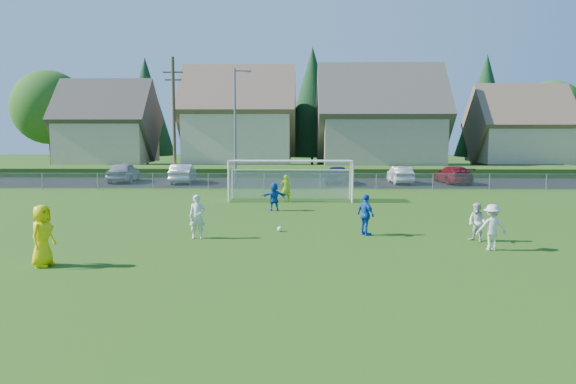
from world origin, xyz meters
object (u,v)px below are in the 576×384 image
soccer_ball (280,229)px  car_b (183,174)px  car_a (124,172)px  soccer_goal (291,174)px  player_white_b (477,222)px  player_blue_b (274,197)px  car_f (400,175)px  referee (42,236)px  player_blue_a (366,215)px  player_white_c (492,227)px  player_white_a (197,217)px  car_g (453,175)px  goalkeeper (286,188)px  car_e (338,175)px

soccer_ball → car_b: size_ratio=0.05×
car_a → soccer_goal: (13.89, -11.69, 0.81)m
player_white_b → player_blue_b: player_blue_b is taller
car_a → car_f: size_ratio=1.15×
car_a → referee: bearing=100.5°
soccer_ball → player_blue_a: size_ratio=0.13×
referee → car_a: (-6.39, 28.48, -0.16)m
player_white_c → referee: bearing=11.5°
player_white_c → player_blue_b: 12.66m
car_a → soccer_goal: bearing=137.8°
car_a → player_white_a: bearing=111.5°
car_a → car_b: 5.05m
player_blue_b → car_g: player_blue_b is taller
car_a → soccer_ball: bearing=119.3°
goalkeeper → car_b: 14.41m
player_blue_b → car_b: 17.41m
goalkeeper → car_e: bearing=-113.2°
player_blue_b → goalkeeper: (0.53, 3.87, 0.05)m
goalkeeper → car_e: (3.83, 11.03, -0.06)m
player_white_a → car_b: player_white_a is taller
referee → car_a: 29.19m
car_a → soccer_goal: size_ratio=0.64×
car_b → player_blue_a: bearing=114.5°
referee → goalkeeper: referee is taller
player_white_c → car_b: (-16.26, 25.07, -0.05)m
referee → player_blue_a: referee is taller
player_white_a → goalkeeper: 12.02m
player_white_c → car_g: player_white_c is taller
player_white_c → car_b: size_ratio=0.35×
goalkeeper → car_e: 11.68m
car_e → player_white_b: bearing=106.4°
referee → car_f: (16.08, 27.74, -0.29)m
player_white_b → player_blue_a: size_ratio=0.89×
player_white_a → player_white_b: bearing=-8.9°
car_b → car_a: bearing=-11.6°
car_g → car_a: bearing=-6.0°
player_white_c → car_e: 24.85m
player_blue_b → car_g: (13.62, 15.43, -0.05)m
car_e → soccer_ball: bearing=86.7°
car_b → player_white_a: bearing=99.2°
car_f → car_b: bearing=-1.7°
car_a → car_g: 26.70m
player_white_b → player_white_c: (0.04, -1.51, 0.07)m
player_blue_a → car_g: (9.57, 22.33, -0.14)m
car_a → player_white_c: bearing=127.4°
soccer_ball → car_a: (-13.60, 22.27, 0.70)m
referee → car_g: 34.43m
car_f → car_a: bearing=-3.4°
car_e → soccer_goal: (-3.54, -10.49, 0.89)m
player_white_a → car_a: 25.99m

